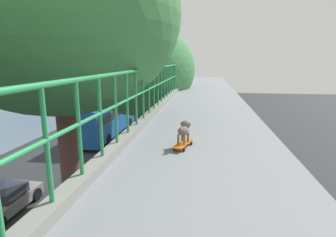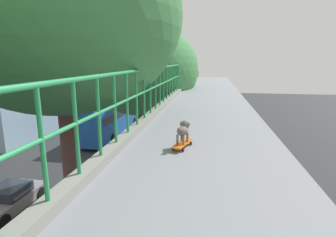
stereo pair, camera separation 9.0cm
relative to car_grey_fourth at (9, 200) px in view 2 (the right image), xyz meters
The scene contains 9 objects.
overpass_deck 13.37m from the car_grey_fourth, 38.01° to the right, with size 2.67×38.15×0.37m.
green_railing 12.67m from the car_grey_fourth, 42.02° to the right, with size 0.20×36.24×1.18m.
car_grey_fourth is the anchor object (origin of this frame).
city_bus 14.28m from the car_grey_fourth, 89.85° to the left, with size 2.58×11.02×3.38m.
roadside_tree_mid 10.91m from the car_grey_fourth, 35.99° to the right, with size 5.87×5.87×10.78m.
roadside_tree_far 9.29m from the car_grey_fourth, 23.09° to the left, with size 5.77×5.77×9.26m.
roadside_tree_farthest 15.91m from the car_grey_fourth, 66.14° to the left, with size 5.23×5.23×8.49m.
toy_skateboard 12.80m from the car_grey_fourth, 35.58° to the right, with size 0.28×0.56×0.08m.
small_dog 12.88m from the car_grey_fourth, 35.40° to the right, with size 0.22×0.36×0.34m.
Camera 2 is at (1.16, -3.16, 7.40)m, focal length 28.55 mm.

